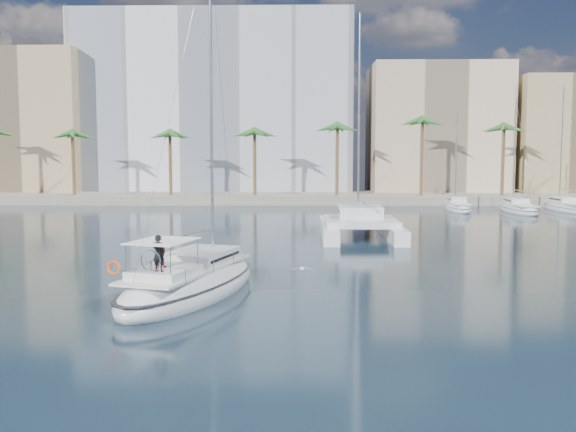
{
  "coord_description": "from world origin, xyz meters",
  "views": [
    {
      "loc": [
        1.17,
        -29.14,
        6.66
      ],
      "look_at": [
        0.62,
        1.5,
        3.72
      ],
      "focal_mm": 40.0,
      "sensor_mm": 36.0,
      "label": 1
    }
  ],
  "objects": [
    {
      "name": "moored_yacht_a",
      "position": [
        20.0,
        47.0,
        0.0
      ],
      "size": [
        3.37,
        9.52,
        11.9
      ],
      "primitive_type": null,
      "rotation": [
        0.0,
        0.0,
        -0.07
      ],
      "color": "silver",
      "rests_on": "ground"
    },
    {
      "name": "palm_right",
      "position": [
        34.0,
        57.0,
        10.28
      ],
      "size": [
        3.6,
        3.6,
        12.3
      ],
      "color": "brown",
      "rests_on": "ground"
    },
    {
      "name": "main_sloop",
      "position": [
        -3.99,
        0.79,
        0.54
      ],
      "size": [
        7.2,
        12.85,
        18.18
      ],
      "rotation": [
        0.0,
        0.0,
        -0.29
      ],
      "color": "silver",
      "rests_on": "ground"
    },
    {
      "name": "seagull",
      "position": [
        1.32,
        2.54,
        0.97
      ],
      "size": [
        1.07,
        0.46,
        0.2
      ],
      "color": "silver",
      "rests_on": "ground"
    },
    {
      "name": "moored_yacht_b",
      "position": [
        26.5,
        45.0,
        0.0
      ],
      "size": [
        3.32,
        10.83,
        13.72
      ],
      "primitive_type": null,
      "rotation": [
        0.0,
        0.0,
        -0.02
      ],
      "color": "silver",
      "rests_on": "ground"
    },
    {
      "name": "building_tan_left",
      "position": [
        -42.0,
        69.0,
        11.0
      ],
      "size": [
        22.0,
        14.0,
        22.0
      ],
      "primitive_type": "cube",
      "color": "tan",
      "rests_on": "ground"
    },
    {
      "name": "quay",
      "position": [
        0.0,
        61.0,
        0.6
      ],
      "size": [
        120.0,
        14.0,
        1.2
      ],
      "primitive_type": "cube",
      "color": "gray",
      "rests_on": "ground"
    },
    {
      "name": "ground",
      "position": [
        0.0,
        0.0,
        0.0
      ],
      "size": [
        160.0,
        160.0,
        0.0
      ],
      "primitive_type": "plane",
      "color": "black",
      "rests_on": "ground"
    },
    {
      "name": "building_modern",
      "position": [
        -12.0,
        73.0,
        14.0
      ],
      "size": [
        42.0,
        16.0,
        28.0
      ],
      "primitive_type": "cube",
      "color": "silver",
      "rests_on": "ground"
    },
    {
      "name": "palm_left",
      "position": [
        -34.0,
        57.0,
        10.28
      ],
      "size": [
        3.6,
        3.6,
        12.3
      ],
      "color": "brown",
      "rests_on": "ground"
    },
    {
      "name": "building_tan_right",
      "position": [
        42.0,
        68.0,
        9.0
      ],
      "size": [
        18.0,
        12.0,
        18.0
      ],
      "primitive_type": "cube",
      "color": "tan",
      "rests_on": "ground"
    },
    {
      "name": "moored_yacht_c",
      "position": [
        33.0,
        47.0,
        0.0
      ],
      "size": [
        3.98,
        12.33,
        15.54
      ],
      "primitive_type": null,
      "rotation": [
        0.0,
        0.0,
        0.03
      ],
      "color": "silver",
      "rests_on": "ground"
    },
    {
      "name": "building_beige",
      "position": [
        22.0,
        70.0,
        10.0
      ],
      "size": [
        20.0,
        14.0,
        20.0
      ],
      "primitive_type": "cube",
      "color": "#C8B08F",
      "rests_on": "ground"
    },
    {
      "name": "palm_centre",
      "position": [
        0.0,
        57.0,
        10.28
      ],
      "size": [
        3.6,
        3.6,
        12.3
      ],
      "color": "brown",
      "rests_on": "ground"
    },
    {
      "name": "catamaran",
      "position": [
        6.1,
        22.66,
        1.16
      ],
      "size": [
        6.36,
        12.57,
        18.19
      ],
      "rotation": [
        0.0,
        0.0,
        -0.01
      ],
      "color": "silver",
      "rests_on": "ground"
    }
  ]
}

